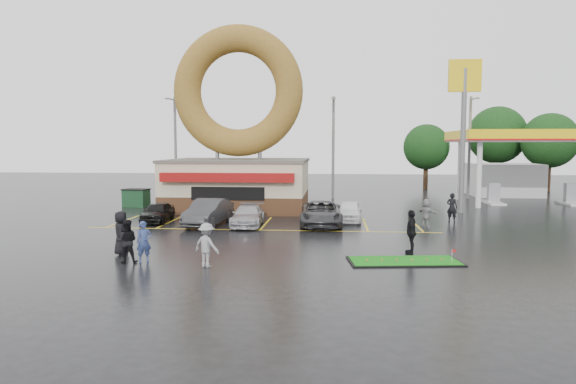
# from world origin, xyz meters

# --- Properties ---
(ground) EXTENTS (120.00, 120.00, 0.00)m
(ground) POSITION_xyz_m (0.00, 0.00, 0.00)
(ground) COLOR black
(ground) RESTS_ON ground
(donut_shop) EXTENTS (10.20, 8.70, 13.50)m
(donut_shop) POSITION_xyz_m (-3.00, 12.97, 4.46)
(donut_shop) COLOR #472B19
(donut_shop) RESTS_ON ground
(gas_station) EXTENTS (12.30, 13.65, 5.90)m
(gas_station) POSITION_xyz_m (20.00, 20.94, 3.70)
(gas_station) COLOR silver
(gas_station) RESTS_ON ground
(shell_sign) EXTENTS (2.20, 0.36, 10.60)m
(shell_sign) POSITION_xyz_m (13.00, 12.00, 7.38)
(shell_sign) COLOR slate
(shell_sign) RESTS_ON ground
(streetlight_left) EXTENTS (0.40, 2.21, 9.00)m
(streetlight_left) POSITION_xyz_m (-10.00, 19.92, 4.78)
(streetlight_left) COLOR slate
(streetlight_left) RESTS_ON ground
(streetlight_mid) EXTENTS (0.40, 2.21, 9.00)m
(streetlight_mid) POSITION_xyz_m (4.00, 20.92, 4.78)
(streetlight_mid) COLOR slate
(streetlight_mid) RESTS_ON ground
(streetlight_right) EXTENTS (0.40, 2.21, 9.00)m
(streetlight_right) POSITION_xyz_m (16.00, 21.92, 4.78)
(streetlight_right) COLOR slate
(streetlight_right) RESTS_ON ground
(tree_far_a) EXTENTS (5.60, 5.60, 8.00)m
(tree_far_a) POSITION_xyz_m (26.00, 30.00, 5.18)
(tree_far_a) COLOR #332114
(tree_far_a) RESTS_ON ground
(tree_far_c) EXTENTS (6.30, 6.30, 9.00)m
(tree_far_c) POSITION_xyz_m (22.00, 34.00, 5.84)
(tree_far_c) COLOR #332114
(tree_far_c) RESTS_ON ground
(tree_far_d) EXTENTS (4.90, 4.90, 7.00)m
(tree_far_d) POSITION_xyz_m (14.00, 32.00, 4.53)
(tree_far_d) COLOR #332114
(tree_far_d) RESTS_ON ground
(car_black) EXTENTS (1.65, 3.72, 1.24)m
(car_black) POSITION_xyz_m (-6.72, 5.76, 0.62)
(car_black) COLOR black
(car_black) RESTS_ON ground
(car_dgrey) EXTENTS (2.19, 4.91, 1.57)m
(car_dgrey) POSITION_xyz_m (-3.29, 4.83, 0.78)
(car_dgrey) COLOR #333335
(car_dgrey) RESTS_ON ground
(car_silver) EXTENTS (1.87, 4.28, 1.22)m
(car_silver) POSITION_xyz_m (-0.94, 4.87, 0.61)
(car_silver) COLOR #A6A5AA
(car_silver) RESTS_ON ground
(car_grey) EXTENTS (2.54, 5.27, 1.45)m
(car_grey) POSITION_xyz_m (3.36, 5.34, 0.72)
(car_grey) COLOR #333336
(car_grey) RESTS_ON ground
(car_white) EXTENTS (1.77, 3.88, 1.29)m
(car_white) POSITION_xyz_m (5.07, 7.12, 0.64)
(car_white) COLOR white
(car_white) RESTS_ON ground
(person_blue) EXTENTS (0.73, 0.68, 1.68)m
(person_blue) POSITION_xyz_m (-3.55, -4.82, 0.84)
(person_blue) COLOR navy
(person_blue) RESTS_ON ground
(person_blackjkt) EXTENTS (0.99, 0.86, 1.76)m
(person_blackjkt) POSITION_xyz_m (-4.20, -5.02, 0.88)
(person_blackjkt) COLOR black
(person_blackjkt) RESTS_ON ground
(person_hoodie) EXTENTS (1.28, 1.05, 1.72)m
(person_hoodie) POSITION_xyz_m (-0.81, -5.42, 0.86)
(person_hoodie) COLOR gray
(person_hoodie) RESTS_ON ground
(person_bystander) EXTENTS (0.88, 1.09, 1.92)m
(person_bystander) POSITION_xyz_m (-5.01, -3.67, 0.96)
(person_bystander) COLOR black
(person_bystander) RESTS_ON ground
(person_cameraman) EXTENTS (0.56, 1.16, 1.93)m
(person_cameraman) POSITION_xyz_m (7.49, -2.18, 0.96)
(person_cameraman) COLOR black
(person_cameraman) RESTS_ON ground
(person_walker_near) EXTENTS (1.29, 1.50, 1.63)m
(person_walker_near) POSITION_xyz_m (9.49, 5.47, 0.81)
(person_walker_near) COLOR gray
(person_walker_near) RESTS_ON ground
(person_walker_far) EXTENTS (0.79, 0.70, 1.81)m
(person_walker_far) POSITION_xyz_m (11.37, 7.42, 0.91)
(person_walker_far) COLOR black
(person_walker_far) RESTS_ON ground
(dumpster) EXTENTS (1.95, 1.44, 1.30)m
(dumpster) POSITION_xyz_m (-11.12, 13.42, 0.65)
(dumpster) COLOR #173E22
(dumpster) RESTS_ON ground
(putting_green) EXTENTS (4.73, 2.52, 0.56)m
(putting_green) POSITION_xyz_m (6.99, -3.87, 0.04)
(putting_green) COLOR black
(putting_green) RESTS_ON ground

